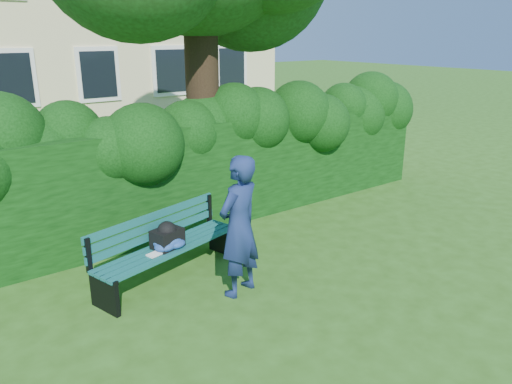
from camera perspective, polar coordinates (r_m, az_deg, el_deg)
ground at (r=7.28m, az=2.88°, el=-8.30°), size 80.00×80.00×0.00m
hedge at (r=8.65m, az=-6.41°, el=2.27°), size 10.00×1.00×1.80m
park_bench at (r=6.81m, az=-10.22°, el=-5.81°), size 2.27×1.09×0.89m
man_reading at (r=6.19m, az=-1.95°, el=-3.96°), size 0.76×0.61×1.81m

